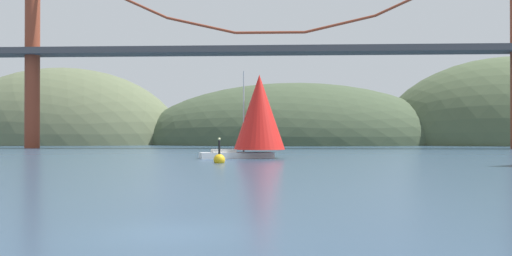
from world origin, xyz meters
TOP-DOWN VIEW (x-y plane):
  - ground_plane at (0.00, 0.00)m, footprint 360.00×360.00m
  - headland_center at (5.00, 135.00)m, footprint 79.89×44.00m
  - headland_left at (-55.00, 135.00)m, footprint 62.28×44.00m
  - suspension_bridge at (-0.00, 95.00)m, footprint 126.98×6.00m
  - sailboat_red_spinnaker at (-0.09, 50.80)m, footprint 10.36×7.15m
  - channel_buoy at (-3.21, 39.47)m, footprint 1.10×1.10m

SIDE VIEW (x-z plane):
  - ground_plane at x=0.00m, z-range 0.00..0.00m
  - headland_center at x=5.00m, z-range -15.56..15.56m
  - headland_left at x=-55.00m, z-range -19.73..19.73m
  - channel_buoy at x=-3.21m, z-range -0.95..1.69m
  - sailboat_red_spinnaker at x=-0.09m, z-range 0.08..9.87m
  - suspension_bridge at x=0.00m, z-range -0.78..38.85m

